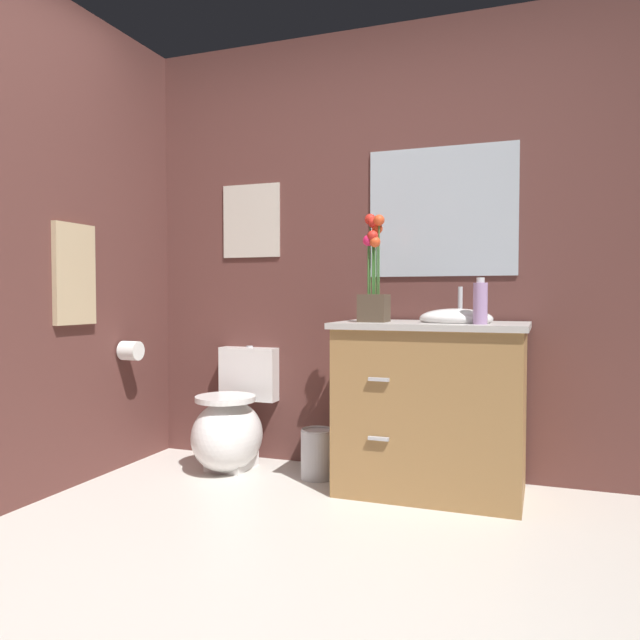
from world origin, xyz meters
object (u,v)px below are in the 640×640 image
Objects in this scene: trash_bin at (317,453)px; toilet at (231,426)px; wall_poster at (251,221)px; wall_mirror at (442,212)px; vanity_cabinet at (431,405)px; hanging_towel at (75,274)px; flower_vase at (374,283)px; toilet_paper_roll at (131,351)px; soap_bottle at (480,303)px.

toilet is at bearing 179.29° from trash_bin.
wall_mirror reaches higher than wall_poster.
vanity_cabinet is 2.00× the size of hanging_towel.
trash_bin is (0.53, -0.01, -0.11)m from toilet.
flower_vase is 1.54m from hanging_towel.
wall_mirror reaches higher than flower_vase.
wall_mirror is 1.91m from toilet_paper_roll.
trash_bin is 2.47× the size of toilet_paper_roll.
wall_poster reaches higher than vanity_cabinet.
soap_bottle reaches higher than toilet.
toilet_paper_roll is (-1.94, -0.04, -0.28)m from soap_bottle.
wall_mirror reaches higher than hanging_towel.
soap_bottle is 1.54m from wall_poster.
trash_bin is at bearing 170.26° from soap_bottle.
wall_mirror reaches higher than toilet_paper_roll.
trash_bin is (-0.62, 0.02, -0.31)m from vanity_cabinet.
wall_poster is (-0.53, 0.27, 1.31)m from trash_bin.
flower_vase is 0.98m from trash_bin.
vanity_cabinet is at bearing -1.31° from toilet.
wall_poster is at bearing 163.17° from soap_bottle.
trash_bin is 1.44m from wall_poster.
wall_mirror is (1.15, 0.00, 0.00)m from wall_poster.
soap_bottle reaches higher than toilet_paper_roll.
wall_mirror is at bearing 13.10° from toilet.
wall_mirror reaches higher than vanity_cabinet.
trash_bin is at bearing 26.70° from hanging_towel.
flower_vase is at bearing 172.84° from soap_bottle.
wall_mirror is at bearing 120.54° from soap_bottle.
wall_mirror is at bearing 90.53° from vanity_cabinet.
hanging_towel is (-0.59, -0.57, 0.86)m from toilet.
trash_bin is at bearing 10.08° from toilet_paper_roll.
soap_bottle is at bearing 11.80° from hanging_towel.
vanity_cabinet reaches higher than trash_bin.
hanging_towel is (-0.59, -0.84, -0.34)m from wall_poster.
toilet_paper_roll is (0.06, 0.38, -0.42)m from hanging_towel.
hanging_towel is 4.73× the size of toilet_paper_roll.
toilet_paper_roll reaches higher than toilet.
hanging_towel reaches higher than vanity_cabinet.
toilet is 1.25× the size of flower_vase.
wall_poster is 0.85× the size of hanging_towel.
vanity_cabinet is 1.56m from wall_poster.
soap_bottle is 0.27× the size of wall_mirror.
flower_vase is at bearing -5.84° from toilet.
soap_bottle reaches higher than vanity_cabinet.
wall_poster reaches higher than trash_bin.
flower_vase reaches higher than soap_bottle.
soap_bottle is at bearing -7.16° from flower_vase.
flower_vase is 1.02m from wall_poster.
vanity_cabinet is 0.59m from soap_bottle.
flower_vase is 1.25× the size of wall_poster.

